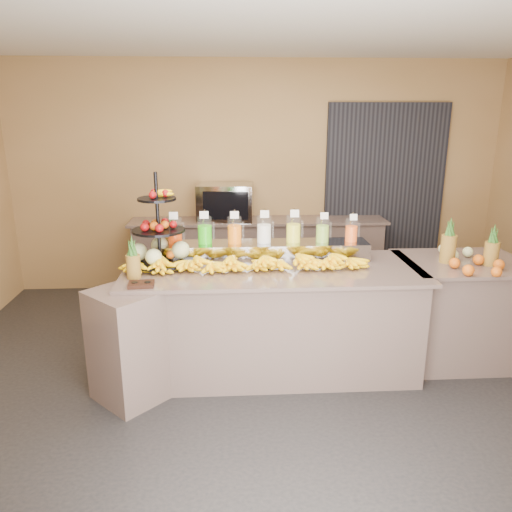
{
  "coord_description": "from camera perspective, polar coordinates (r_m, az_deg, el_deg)",
  "views": [
    {
      "loc": [
        -0.38,
        -3.68,
        2.21
      ],
      "look_at": [
        -0.14,
        0.3,
        1.04
      ],
      "focal_mm": 35.0,
      "sensor_mm": 36.0,
      "label": 1
    }
  ],
  "objects": [
    {
      "name": "juice_pitcher_green",
      "position": [
        4.39,
        -5.87,
        2.76
      ],
      "size": [
        0.13,
        0.13,
        0.31
      ],
      "color": "silver",
      "rests_on": "pitcher_tray"
    },
    {
      "name": "juice_pitcher_lime",
      "position": [
        4.47,
        7.61,
        2.84
      ],
      "size": [
        0.12,
        0.12,
        0.28
      ],
      "color": "silver",
      "rests_on": "pitcher_tray"
    },
    {
      "name": "right_counter",
      "position": [
        4.9,
        22.11,
        -5.73
      ],
      "size": [
        1.08,
        0.88,
        0.93
      ],
      "color": "gray",
      "rests_on": "ground"
    },
    {
      "name": "pitcher_tray",
      "position": [
        4.44,
        0.92,
        0.62
      ],
      "size": [
        1.85,
        0.3,
        0.15
      ],
      "primitive_type": "cube",
      "color": "gray",
      "rests_on": "buffet_counter"
    },
    {
      "name": "fruit_stand",
      "position": [
        4.28,
        -10.55,
        1.56
      ],
      "size": [
        0.64,
        0.64,
        0.8
      ],
      "rotation": [
        0.0,
        0.0,
        -0.14
      ],
      "color": "black",
      "rests_on": "buffet_counter"
    },
    {
      "name": "buffet_counter",
      "position": [
        4.32,
        0.42,
        -7.46
      ],
      "size": [
        2.75,
        1.25,
        0.93
      ],
      "color": "gray",
      "rests_on": "ground"
    },
    {
      "name": "right_fruit_pile",
      "position": [
        4.58,
        23.48,
        -0.25
      ],
      "size": [
        0.46,
        0.44,
        0.24
      ],
      "color": "brown",
      "rests_on": "right_counter"
    },
    {
      "name": "room_envelope",
      "position": [
        4.52,
        3.92,
        12.09
      ],
      "size": [
        6.04,
        5.02,
        2.82
      ],
      "color": "olive",
      "rests_on": "ground"
    },
    {
      "name": "banana_heap",
      "position": [
        4.15,
        -1.0,
        -0.55
      ],
      "size": [
        2.04,
        0.18,
        0.17
      ],
      "color": "yellow",
      "rests_on": "buffet_counter"
    },
    {
      "name": "juice_pitcher_lemon",
      "position": [
        4.42,
        4.3,
        2.93
      ],
      "size": [
        0.13,
        0.13,
        0.31
      ],
      "color": "silver",
      "rests_on": "pitcher_tray"
    },
    {
      "name": "juice_pitcher_orange_b",
      "position": [
        4.38,
        -2.47,
        2.81
      ],
      "size": [
        0.13,
        0.13,
        0.31
      ],
      "color": "silver",
      "rests_on": "pitcher_tray"
    },
    {
      "name": "juice_pitcher_orange_c",
      "position": [
        4.52,
        10.84,
        2.78
      ],
      "size": [
        0.11,
        0.11,
        0.27
      ],
      "color": "silver",
      "rests_on": "pitcher_tray"
    },
    {
      "name": "juice_pitcher_milk",
      "position": [
        4.39,
        0.93,
        2.88
      ],
      "size": [
        0.13,
        0.13,
        0.31
      ],
      "color": "silver",
      "rests_on": "pitcher_tray"
    },
    {
      "name": "ground",
      "position": [
        4.31,
        2.22,
        -14.49
      ],
      "size": [
        6.0,
        6.0,
        0.0
      ],
      "primitive_type": "plane",
      "color": "black",
      "rests_on": "ground"
    },
    {
      "name": "condiment_caddy",
      "position": [
        3.87,
        -12.99,
        -3.17
      ],
      "size": [
        0.2,
        0.16,
        0.03
      ],
      "primitive_type": "cube",
      "rotation": [
        0.0,
        0.0,
        0.07
      ],
      "color": "black",
      "rests_on": "buffet_counter"
    },
    {
      "name": "pineapple_left_b",
      "position": [
        4.61,
        -9.48,
        2.04
      ],
      "size": [
        0.14,
        0.14,
        0.42
      ],
      "rotation": [
        0.0,
        0.0,
        -0.1
      ],
      "color": "brown",
      "rests_on": "buffet_counter"
    },
    {
      "name": "pineapple_left_a",
      "position": [
        4.03,
        -13.86,
        -0.77
      ],
      "size": [
        0.11,
        0.11,
        0.35
      ],
      "rotation": [
        0.0,
        0.0,
        0.11
      ],
      "color": "brown",
      "rests_on": "buffet_counter"
    },
    {
      "name": "back_ledge",
      "position": [
        6.19,
        0.27,
        0.01
      ],
      "size": [
        3.1,
        0.55,
        0.93
      ],
      "color": "gray",
      "rests_on": "ground"
    },
    {
      "name": "juice_pitcher_orange_a",
      "position": [
        4.41,
        -9.25,
        2.68
      ],
      "size": [
        0.13,
        0.13,
        0.31
      ],
      "color": "silver",
      "rests_on": "pitcher_tray"
    },
    {
      "name": "oven_warmer",
      "position": [
        6.03,
        -3.49,
        6.17
      ],
      "size": [
        0.69,
        0.52,
        0.44
      ],
      "primitive_type": "cube",
      "rotation": [
        0.0,
        0.0,
        -0.1
      ],
      "color": "gray",
      "rests_on": "back_ledge"
    }
  ]
}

